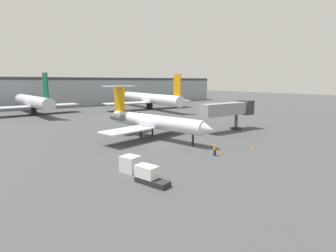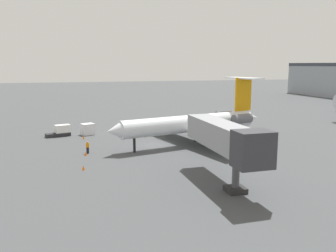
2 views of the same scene
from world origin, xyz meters
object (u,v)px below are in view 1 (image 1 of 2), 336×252
at_px(traffic_cone_far, 254,147).
at_px(ground_crew_marshaller, 215,150).
at_px(cargo_container_uld, 130,164).
at_px(parked_airliner_west_mid, 150,99).
at_px(jet_bridge, 231,109).
at_px(baggage_tug_lead, 149,176).
at_px(traffic_cone_near, 158,166).
at_px(traffic_cone_mid, 222,153).
at_px(regional_jet, 150,121).
at_px(parked_airliner_west_end, 33,102).

bearing_deg(traffic_cone_far, ground_crew_marshaller, 173.32).
distance_m(ground_crew_marshaller, cargo_container_uld, 13.39).
relative_size(traffic_cone_far, parked_airliner_west_mid, 0.01).
relative_size(jet_bridge, parked_airliner_west_mid, 0.33).
xyz_separation_m(baggage_tug_lead, cargo_container_uld, (-0.00, 4.50, 0.13)).
distance_m(jet_bridge, cargo_container_uld, 32.95).
xyz_separation_m(traffic_cone_near, parked_airliner_west_mid, (35.49, 61.70, 3.87)).
bearing_deg(ground_crew_marshaller, traffic_cone_mid, -17.06).
bearing_deg(parked_airliner_west_mid, ground_crew_marshaller, -112.51).
relative_size(regional_jet, traffic_cone_near, 47.55).
height_order(jet_bridge, traffic_cone_near, jet_bridge).
relative_size(baggage_tug_lead, traffic_cone_near, 7.70).
bearing_deg(parked_airliner_west_mid, traffic_cone_far, -105.83).
relative_size(baggage_tug_lead, traffic_cone_far, 7.70).
distance_m(cargo_container_uld, parked_airliner_west_end, 67.39).
xyz_separation_m(baggage_tug_lead, parked_airliner_west_mid, (38.90, 65.31, 3.31)).
distance_m(regional_jet, parked_airliner_west_end, 53.68).
relative_size(ground_crew_marshaller, baggage_tug_lead, 0.40).
height_order(ground_crew_marshaller, parked_airliner_west_end, parked_airliner_west_end).
relative_size(cargo_container_uld, parked_airliner_west_mid, 0.06).
bearing_deg(jet_bridge, parked_airliner_west_mid, 80.29).
distance_m(ground_crew_marshaller, parked_airliner_west_mid, 66.75).
bearing_deg(baggage_tug_lead, ground_crew_marshaller, 15.56).
bearing_deg(baggage_tug_lead, jet_bridge, 28.15).
xyz_separation_m(ground_crew_marshaller, parked_airliner_west_end, (-14.47, 68.09, 3.33)).
xyz_separation_m(cargo_container_uld, parked_airliner_west_end, (-1.10, 67.31, 3.22)).
height_order(ground_crew_marshaller, traffic_cone_near, ground_crew_marshaller).
relative_size(traffic_cone_mid, parked_airliner_west_end, 0.02).
distance_m(parked_airliner_west_end, parked_airliner_west_mid, 40.52).
height_order(baggage_tug_lead, parked_airliner_west_mid, parked_airliner_west_mid).
bearing_deg(baggage_tug_lead, cargo_container_uld, 90.03).
relative_size(traffic_cone_near, parked_airliner_west_mid, 0.01).
xyz_separation_m(regional_jet, jet_bridge, (18.55, -3.42, 1.39)).
height_order(regional_jet, ground_crew_marshaller, regional_jet).
distance_m(baggage_tug_lead, traffic_cone_near, 4.99).
xyz_separation_m(regional_jet, cargo_container_uld, (-11.97, -15.25, -2.39)).
xyz_separation_m(jet_bridge, parked_airliner_west_mid, (8.38, 48.98, -0.60)).
height_order(jet_bridge, parked_airliner_west_mid, parked_airliner_west_mid).
height_order(traffic_cone_near, parked_airliner_west_end, parked_airliner_west_end).
height_order(cargo_container_uld, traffic_cone_far, cargo_container_uld).
bearing_deg(ground_crew_marshaller, baggage_tug_lead, -164.44).
distance_m(jet_bridge, traffic_cone_near, 30.28).
xyz_separation_m(jet_bridge, traffic_cone_near, (-27.11, -12.72, -4.47)).
distance_m(traffic_cone_near, traffic_cone_far, 17.78).
distance_m(baggage_tug_lead, parked_airliner_west_mid, 76.09).
height_order(baggage_tug_lead, traffic_cone_near, baggage_tug_lead).
distance_m(traffic_cone_near, parked_airliner_west_end, 68.46).
bearing_deg(regional_jet, parked_airliner_west_mid, 59.41).
relative_size(ground_crew_marshaller, traffic_cone_far, 3.07).
bearing_deg(traffic_cone_far, parked_airliner_west_end, 107.89).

